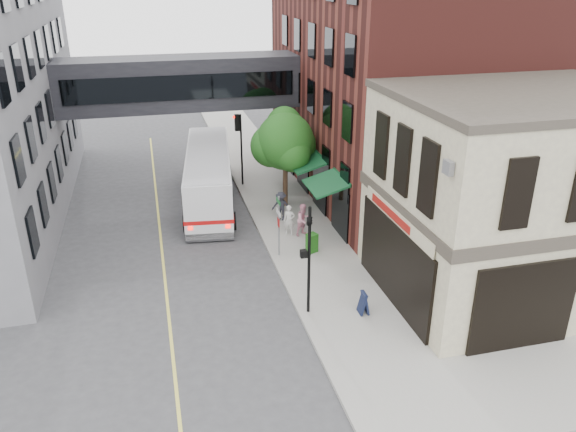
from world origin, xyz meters
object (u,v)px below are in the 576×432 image
pedestrian_b (304,220)px  pedestrian_c (281,206)px  pedestrian_a (289,220)px  sandwich_board (364,303)px  bus (209,175)px  newspaper_box (312,243)px

pedestrian_b → pedestrian_c: bearing=84.8°
pedestrian_a → pedestrian_c: size_ratio=0.97×
pedestrian_c → sandwich_board: (1.01, -9.62, -0.35)m
pedestrian_a → bus: bearing=139.5°
pedestrian_b → sandwich_board: pedestrian_b is taller
pedestrian_b → pedestrian_c: pedestrian_b is taller
pedestrian_c → newspaper_box: 4.08m
pedestrian_c → sandwich_board: pedestrian_c is taller
pedestrian_b → pedestrian_c: size_ratio=1.04×
sandwich_board → bus: bearing=109.3°
sandwich_board → pedestrian_a: bearing=99.0°
pedestrian_b → newspaper_box: pedestrian_b is taller
pedestrian_b → newspaper_box: (-0.12, -1.92, -0.37)m
pedestrian_a → sandwich_board: 7.83m
pedestrian_b → sandwich_board: bearing=-110.1°
newspaper_box → sandwich_board: 5.60m
pedestrian_b → newspaper_box: size_ratio=1.79×
bus → pedestrian_b: size_ratio=6.80×
bus → pedestrian_c: (3.38, -3.97, -0.74)m
pedestrian_a → pedestrian_c: pedestrian_c is taller
bus → pedestrian_a: (3.35, -5.83, -0.76)m
bus → newspaper_box: (3.93, -8.00, -1.08)m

